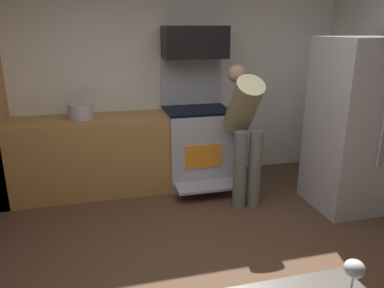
{
  "coord_description": "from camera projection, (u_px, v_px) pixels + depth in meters",
  "views": [
    {
      "loc": [
        -0.6,
        -2.25,
        1.88
      ],
      "look_at": [
        0.05,
        0.3,
        1.05
      ],
      "focal_mm": 34.61,
      "sensor_mm": 36.0,
      "label": 1
    }
  ],
  "objects": [
    {
      "name": "microwave",
      "position": [
        195.0,
        42.0,
        4.3
      ],
      "size": [
        0.74,
        0.38,
        0.37
      ],
      "primitive_type": "cube",
      "color": "black",
      "rests_on": "oven_range"
    },
    {
      "name": "person_cook",
      "position": [
        244.0,
        125.0,
        3.95
      ],
      "size": [
        0.31,
        0.63,
        1.5
      ],
      "color": "slate",
      "rests_on": "ground"
    },
    {
      "name": "refrigerator",
      "position": [
        359.0,
        125.0,
        3.88
      ],
      "size": [
        0.86,
        0.76,
        1.8
      ],
      "color": "silver",
      "rests_on": "ground"
    },
    {
      "name": "wine_glass_extra",
      "position": [
        354.0,
        270.0,
        1.37
      ],
      "size": [
        0.08,
        0.08,
        0.16
      ],
      "color": "silver",
      "rests_on": "counter_island"
    },
    {
      "name": "oven_range",
      "position": [
        196.0,
        143.0,
        4.58
      ],
      "size": [
        0.76,
        0.94,
        1.53
      ],
      "color": "#B2B4C8",
      "rests_on": "ground"
    },
    {
      "name": "stock_pot",
      "position": [
        81.0,
        111.0,
        4.13
      ],
      "size": [
        0.28,
        0.28,
        0.17
      ],
      "primitive_type": "cylinder",
      "color": "#B6B4C5",
      "rests_on": "lower_cabinet_run"
    },
    {
      "name": "wall_back",
      "position": [
        147.0,
        77.0,
        4.56
      ],
      "size": [
        5.2,
        0.12,
        2.6
      ],
      "primitive_type": "cube",
      "color": "silver",
      "rests_on": "ground"
    },
    {
      "name": "lower_cabinet_run",
      "position": [
        76.0,
        157.0,
        4.27
      ],
      "size": [
        2.4,
        0.6,
        0.9
      ],
      "primitive_type": "cube",
      "color": "#AE7C43",
      "rests_on": "ground"
    }
  ]
}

